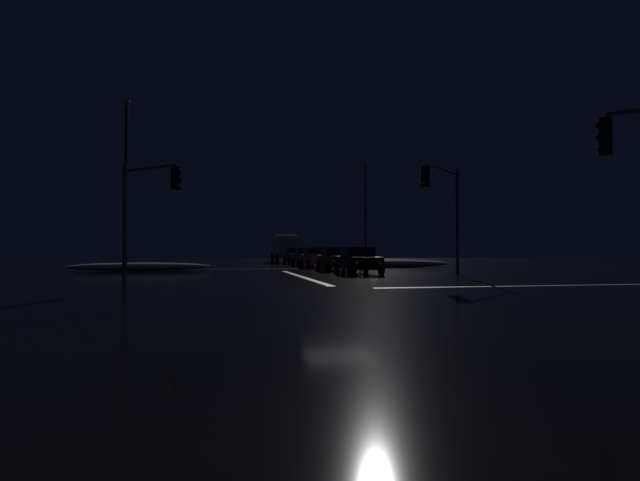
# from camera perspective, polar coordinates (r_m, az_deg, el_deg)

# --- Properties ---
(ground) EXTENTS (120.00, 120.00, 0.10)m
(ground) POSITION_cam_1_polar(r_m,az_deg,el_deg) (20.15, 2.04, -5.22)
(ground) COLOR black
(stop_line_north) EXTENTS (0.35, 14.67, 0.01)m
(stop_line_north) POSITION_cam_1_polar(r_m,az_deg,el_deg) (28.52, -1.91, -3.83)
(stop_line_north) COLOR white
(stop_line_north) RESTS_ON ground
(centre_line_ns) EXTENTS (22.00, 0.15, 0.01)m
(centre_line_ns) POSITION_cam_1_polar(r_m,az_deg,el_deg) (40.00, -4.60, -2.97)
(centre_line_ns) COLOR yellow
(centre_line_ns) RESTS_ON ground
(crosswalk_bar_east) EXTENTS (14.67, 0.40, 0.01)m
(crosswalk_bar_east) POSITION_cam_1_polar(r_m,az_deg,el_deg) (23.67, 22.95, -4.37)
(crosswalk_bar_east) COLOR white
(crosswalk_bar_east) RESTS_ON ground
(snow_bank_left_curb) EXTENTS (9.35, 1.50, 0.56)m
(snow_bank_left_curb) POSITION_cam_1_polar(r_m,az_deg,el_deg) (37.98, -18.40, -2.63)
(snow_bank_left_curb) COLOR white
(snow_bank_left_curb) RESTS_ON ground
(snow_bank_right_curb) EXTENTS (9.11, 1.50, 0.59)m
(snow_bank_right_curb) POSITION_cam_1_polar(r_m,az_deg,el_deg) (42.73, 7.87, -2.44)
(snow_bank_right_curb) COLOR white
(snow_bank_right_curb) RESTS_ON ground
(sedan_black) EXTENTS (2.02, 4.33, 1.57)m
(sedan_black) POSITION_cam_1_polar(r_m,az_deg,el_deg) (31.57, 4.01, -2.09)
(sedan_black) COLOR black
(sedan_black) RESTS_ON ground
(sedan_red) EXTENTS (2.02, 4.33, 1.57)m
(sedan_red) POSITION_cam_1_polar(r_m,az_deg,el_deg) (36.88, 1.68, -1.92)
(sedan_red) COLOR maroon
(sedan_red) RESTS_ON ground
(sedan_gray) EXTENTS (2.02, 4.33, 1.57)m
(sedan_gray) POSITION_cam_1_polar(r_m,az_deg,el_deg) (42.58, -0.41, -1.77)
(sedan_gray) COLOR slate
(sedan_gray) RESTS_ON ground
(sedan_green) EXTENTS (2.02, 4.33, 1.57)m
(sedan_green) POSITION_cam_1_polar(r_m,az_deg,el_deg) (47.71, -1.51, -1.68)
(sedan_green) COLOR #14512D
(sedan_green) RESTS_ON ground
(sedan_blue) EXTENTS (2.02, 4.33, 1.57)m
(sedan_blue) POSITION_cam_1_polar(r_m,az_deg,el_deg) (53.64, -2.56, -1.58)
(sedan_blue) COLOR navy
(sedan_blue) RESTS_ON ground
(box_truck) EXTENTS (2.68, 8.28, 3.08)m
(box_truck) POSITION_cam_1_polar(r_m,az_deg,el_deg) (61.35, -3.69, -0.64)
(box_truck) COLOR beige
(box_truck) RESTS_ON ground
(traffic_signal_ne) EXTENTS (3.54, 3.54, 5.96)m
(traffic_signal_ne) POSITION_cam_1_polar(r_m,az_deg,el_deg) (29.80, 12.91, 4.29)
(traffic_signal_ne) COLOR #4C4C51
(traffic_signal_ne) RESTS_ON ground
(traffic_signal_nw) EXTENTS (3.00, 3.00, 5.66)m
(traffic_signal_nw) POSITION_cam_1_polar(r_m,az_deg,el_deg) (27.59, -17.76, 4.22)
(traffic_signal_nw) COLOR #4C4C51
(traffic_signal_nw) RESTS_ON ground
(streetlamp_right_far) EXTENTS (0.44, 0.44, 9.74)m
(streetlamp_right_far) POSITION_cam_1_polar(r_m,az_deg,el_deg) (51.87, 4.79, 3.66)
(streetlamp_right_far) COLOR #424247
(streetlamp_right_far) RESTS_ON ground
(streetlamp_left_near) EXTENTS (0.44, 0.44, 10.36)m
(streetlamp_left_near) POSITION_cam_1_polar(r_m,az_deg,el_deg) (34.37, -19.69, 6.56)
(streetlamp_left_near) COLOR #424247
(streetlamp_left_near) RESTS_ON ground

